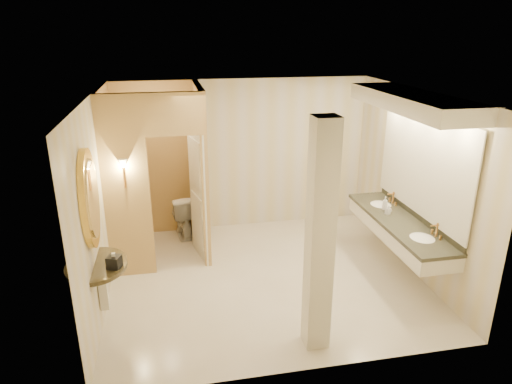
# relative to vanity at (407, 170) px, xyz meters

# --- Properties ---
(floor) EXTENTS (4.50, 4.50, 0.00)m
(floor) POSITION_rel_vanity_xyz_m (-1.98, 0.24, -1.63)
(floor) COLOR beige
(floor) RESTS_ON ground
(ceiling) EXTENTS (4.50, 4.50, 0.00)m
(ceiling) POSITION_rel_vanity_xyz_m (-1.98, 0.24, 1.07)
(ceiling) COLOR silver
(ceiling) RESTS_ON wall_back
(wall_back) EXTENTS (4.50, 0.02, 2.70)m
(wall_back) POSITION_rel_vanity_xyz_m (-1.98, 2.24, -0.28)
(wall_back) COLOR beige
(wall_back) RESTS_ON floor
(wall_front) EXTENTS (4.50, 0.02, 2.70)m
(wall_front) POSITION_rel_vanity_xyz_m (-1.98, -1.76, -0.28)
(wall_front) COLOR beige
(wall_front) RESTS_ON floor
(wall_left) EXTENTS (0.02, 4.00, 2.70)m
(wall_left) POSITION_rel_vanity_xyz_m (-4.23, 0.24, -0.28)
(wall_left) COLOR beige
(wall_left) RESTS_ON floor
(wall_right) EXTENTS (0.02, 4.00, 2.70)m
(wall_right) POSITION_rel_vanity_xyz_m (0.27, 0.24, -0.28)
(wall_right) COLOR beige
(wall_right) RESTS_ON floor
(toilet_closet) EXTENTS (1.50, 1.55, 2.70)m
(toilet_closet) POSITION_rel_vanity_xyz_m (-3.09, 1.21, -0.24)
(toilet_closet) COLOR tan
(toilet_closet) RESTS_ON floor
(wall_sconce) EXTENTS (0.14, 0.14, 0.42)m
(wall_sconce) POSITION_rel_vanity_xyz_m (-3.90, 0.67, 0.10)
(wall_sconce) COLOR #BC823C
(wall_sconce) RESTS_ON toilet_closet
(vanity) EXTENTS (0.75, 2.49, 2.09)m
(vanity) POSITION_rel_vanity_xyz_m (0.00, 0.00, 0.00)
(vanity) COLOR silver
(vanity) RESTS_ON floor
(console_shelf) EXTENTS (0.89, 0.89, 1.90)m
(console_shelf) POSITION_rel_vanity_xyz_m (-4.19, -0.52, -0.29)
(console_shelf) COLOR black
(console_shelf) RESTS_ON floor
(pillar) EXTENTS (0.27, 0.27, 2.70)m
(pillar) POSITION_rel_vanity_xyz_m (-1.72, -1.33, -0.28)
(pillar) COLOR silver
(pillar) RESTS_ON floor
(tissue_box) EXTENTS (0.19, 0.19, 0.15)m
(tissue_box) POSITION_rel_vanity_xyz_m (-3.98, -0.66, -0.68)
(tissue_box) COLOR black
(tissue_box) RESTS_ON console_shelf
(toilet) EXTENTS (0.53, 0.81, 0.78)m
(toilet) POSITION_rel_vanity_xyz_m (-3.10, 1.99, -1.24)
(toilet) COLOR white
(toilet) RESTS_ON floor
(soap_bottle_a) EXTENTS (0.08, 0.08, 0.14)m
(soap_bottle_a) POSITION_rel_vanity_xyz_m (-0.11, 0.23, -0.68)
(soap_bottle_a) COLOR beige
(soap_bottle_a) RESTS_ON vanity
(soap_bottle_b) EXTENTS (0.11, 0.11, 0.12)m
(soap_bottle_b) POSITION_rel_vanity_xyz_m (-0.08, 0.27, -0.69)
(soap_bottle_b) COLOR silver
(soap_bottle_b) RESTS_ON vanity
(soap_bottle_c) EXTENTS (0.10, 0.10, 0.21)m
(soap_bottle_c) POSITION_rel_vanity_xyz_m (-0.07, 0.41, -0.65)
(soap_bottle_c) COLOR #C6B28C
(soap_bottle_c) RESTS_ON vanity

